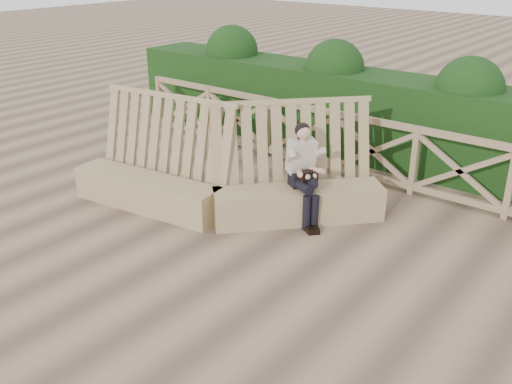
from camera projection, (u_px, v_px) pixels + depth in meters
The scene contains 5 objects.
ground at pixel (230, 269), 6.88m from camera, with size 60.00×60.00×0.00m, color brown.
bench at pixel (222, 185), 8.22m from camera, with size 4.21×2.67×1.62m.
woman at pixel (304, 169), 7.85m from camera, with size 0.80×0.69×1.39m.
guardrail at pixel (372, 151), 9.17m from camera, with size 10.10×0.09×1.10m.
hedge at pixel (406, 122), 9.95m from camera, with size 12.00×1.20×1.50m, color black.
Camera 1 is at (3.95, -4.45, 3.58)m, focal length 40.00 mm.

